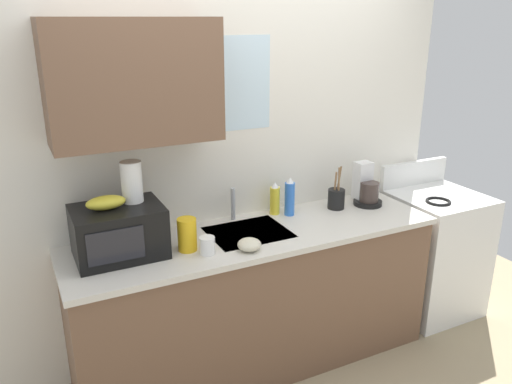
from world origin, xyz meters
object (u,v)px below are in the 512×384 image
object	(u,v)px
dish_soap_bottle_yellow	(275,199)
dish_soap_bottle_blue	(290,197)
microwave	(119,232)
cereal_canister	(187,235)
stove_range	(433,252)
mug_white	(207,245)
paper_towel_roll	(132,182)
banana_bunch	(106,203)
utensil_crock	(336,198)
small_bowl	(249,244)
coffee_maker	(366,189)

from	to	relation	value
dish_soap_bottle_yellow	dish_soap_bottle_blue	xyz separation A→B (m)	(0.08, -0.06, 0.02)
microwave	cereal_canister	xyz separation A→B (m)	(0.34, -0.10, -0.04)
dish_soap_bottle_blue	cereal_canister	bearing A→B (deg)	-164.73
stove_range	mug_white	distance (m)	1.89
microwave	paper_towel_roll	distance (m)	0.27
mug_white	banana_bunch	bearing A→B (deg)	157.95
mug_white	utensil_crock	bearing A→B (deg)	14.44
mug_white	microwave	bearing A→B (deg)	155.81
stove_range	cereal_canister	size ratio (longest dim) A/B	5.95
stove_range	small_bowl	bearing A→B (deg)	-172.75
stove_range	coffee_maker	world-z (taller)	coffee_maker
stove_range	cereal_canister	world-z (taller)	cereal_canister
paper_towel_roll	utensil_crock	bearing A→B (deg)	0.85
dish_soap_bottle_yellow	small_bowl	xyz separation A→B (m)	(-0.38, -0.41, -0.07)
microwave	banana_bunch	world-z (taller)	banana_bunch
stove_range	mug_white	world-z (taller)	stove_range
cereal_canister	small_bowl	distance (m)	0.34
coffee_maker	dish_soap_bottle_blue	xyz separation A→B (m)	(-0.56, 0.05, 0.01)
small_bowl	dish_soap_bottle_blue	bearing A→B (deg)	38.03
microwave	coffee_maker	world-z (taller)	coffee_maker
microwave	mug_white	world-z (taller)	microwave
dish_soap_bottle_blue	small_bowl	xyz separation A→B (m)	(-0.46, -0.36, -0.08)
dish_soap_bottle_yellow	microwave	bearing A→B (deg)	-170.77
microwave	utensil_crock	size ratio (longest dim) A/B	1.60
paper_towel_roll	dish_soap_bottle_yellow	world-z (taller)	paper_towel_roll
dish_soap_bottle_blue	cereal_canister	size ratio (longest dim) A/B	1.37
banana_bunch	paper_towel_roll	bearing A→B (deg)	18.43
cereal_canister	banana_bunch	bearing A→B (deg)	165.62
cereal_canister	paper_towel_roll	bearing A→B (deg)	147.99
microwave	banana_bunch	distance (m)	0.18
banana_bunch	small_bowl	size ratio (longest dim) A/B	1.54
stove_range	coffee_maker	size ratio (longest dim) A/B	3.86
microwave	dish_soap_bottle_yellow	xyz separation A→B (m)	(1.02, 0.17, -0.04)
dish_soap_bottle_yellow	cereal_canister	bearing A→B (deg)	-158.74
paper_towel_roll	coffee_maker	distance (m)	1.58
dish_soap_bottle_yellow	small_bowl	world-z (taller)	dish_soap_bottle_yellow
paper_towel_roll	dish_soap_bottle_yellow	size ratio (longest dim) A/B	1.04
cereal_canister	small_bowl	size ratio (longest dim) A/B	1.40
dish_soap_bottle_yellow	utensil_crock	xyz separation A→B (m)	(0.41, -0.09, -0.03)
mug_white	small_bowl	bearing A→B (deg)	-15.26
coffee_maker	cereal_canister	size ratio (longest dim) A/B	1.54
utensil_crock	banana_bunch	bearing A→B (deg)	-177.30
cereal_canister	mug_white	size ratio (longest dim) A/B	1.91
small_bowl	coffee_maker	bearing A→B (deg)	16.84
utensil_crock	small_bowl	world-z (taller)	utensil_crock
coffee_maker	dish_soap_bottle_blue	world-z (taller)	coffee_maker
dish_soap_bottle_yellow	mug_white	distance (m)	0.70
stove_range	dish_soap_bottle_blue	size ratio (longest dim) A/B	4.34
stove_range	banana_bunch	size ratio (longest dim) A/B	5.40
cereal_canister	small_bowl	world-z (taller)	cereal_canister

